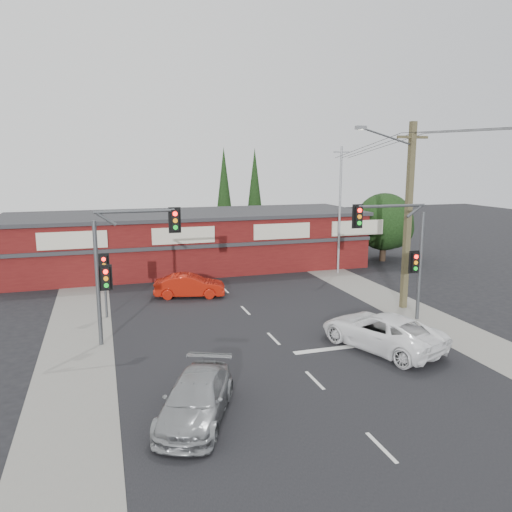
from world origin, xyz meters
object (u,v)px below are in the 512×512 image
object	(u,v)px
silver_suv	(196,399)
shop_building	(189,240)
utility_pole	(406,210)
white_suv	(381,331)
red_sedan	(190,286)

from	to	relation	value
silver_suv	shop_building	world-z (taller)	shop_building
utility_pole	shop_building	bearing A→B (deg)	123.76
shop_building	utility_pole	size ratio (longest dim) A/B	2.73
white_suv	utility_pole	xyz separation A→B (m)	(4.29, 5.00, 4.63)
shop_building	utility_pole	bearing A→B (deg)	-56.24
shop_building	utility_pole	distance (m)	17.15
red_sedan	white_suv	bearing A→B (deg)	-135.87
red_sedan	shop_building	size ratio (longest dim) A/B	0.15
silver_suv	shop_building	distance (m)	22.94
white_suv	utility_pole	world-z (taller)	utility_pole
white_suv	silver_suv	world-z (taller)	white_suv
silver_suv	utility_pole	size ratio (longest dim) A/B	0.46
shop_building	white_suv	bearing A→B (deg)	-75.07
utility_pole	silver_suv	bearing A→B (deg)	-146.60
white_suv	shop_building	xyz separation A→B (m)	(-5.07, 19.00, 1.36)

